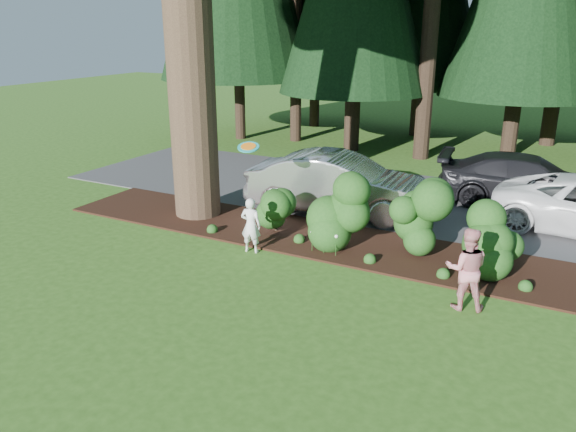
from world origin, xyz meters
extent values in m
plane|color=#2C5217|center=(0.00, 0.00, 0.00)|extent=(80.00, 80.00, 0.00)
cube|color=black|center=(0.00, 3.25, 0.03)|extent=(16.00, 2.50, 0.05)
cube|color=#38383A|center=(0.00, 7.50, 0.01)|extent=(22.00, 6.00, 0.03)
sphere|color=#1B4716|center=(-2.00, 3.20, 0.66)|extent=(1.08, 1.08, 1.08)
cylinder|color=black|center=(-2.00, 3.20, 0.15)|extent=(0.08, 0.08, 0.30)
sphere|color=#1B4716|center=(-0.20, 3.00, 0.94)|extent=(1.35, 1.35, 1.35)
cylinder|color=black|center=(-0.20, 3.00, 0.15)|extent=(0.08, 0.08, 0.30)
sphere|color=#1B4716|center=(1.60, 3.30, 0.83)|extent=(1.26, 1.26, 1.26)
cylinder|color=black|center=(1.60, 3.30, 0.15)|extent=(0.08, 0.08, 0.30)
sphere|color=#1B4716|center=(3.40, 3.10, 0.72)|extent=(1.17, 1.17, 1.17)
cylinder|color=black|center=(3.40, 3.10, 0.15)|extent=(0.08, 0.08, 0.30)
cylinder|color=#1B4716|center=(-0.60, 2.40, 0.25)|extent=(0.01, 0.01, 0.50)
sphere|color=white|center=(-0.60, 2.40, 0.52)|extent=(0.09, 0.09, 0.09)
cylinder|color=#1B4716|center=(-0.30, 2.40, 0.25)|extent=(0.01, 0.01, 0.50)
sphere|color=white|center=(-0.30, 2.40, 0.52)|extent=(0.09, 0.09, 0.09)
cylinder|color=#1B4716|center=(0.00, 2.40, 0.25)|extent=(0.01, 0.01, 0.50)
sphere|color=white|center=(0.00, 2.40, 0.52)|extent=(0.09, 0.09, 0.09)
cylinder|color=black|center=(-9.50, 14.00, 4.90)|extent=(0.50, 0.50, 9.80)
cylinder|color=black|center=(-7.00, 14.50, 4.55)|extent=(0.50, 0.50, 9.10)
cylinder|color=black|center=(-4.00, 15.00, 5.25)|extent=(0.50, 0.50, 10.50)
cylinder|color=black|center=(-1.00, 13.50, 4.38)|extent=(0.50, 0.50, 8.75)
cylinder|color=black|center=(2.00, 14.50, 5.60)|extent=(0.50, 0.50, 11.20)
cylinder|color=black|center=(-8.00, 18.50, 5.60)|extent=(0.50, 0.50, 11.20)
cylinder|color=black|center=(-2.50, 18.00, 5.25)|extent=(0.50, 0.50, 10.50)
cylinder|color=black|center=(3.50, 19.00, 5.95)|extent=(0.50, 0.50, 11.90)
imported|color=#B6B6BB|center=(-1.15, 5.28, 0.87)|extent=(5.24, 2.32, 1.67)
imported|color=black|center=(3.37, 8.52, 0.76)|extent=(5.23, 2.58, 1.46)
imported|color=white|center=(-1.89, 1.80, 0.66)|extent=(0.53, 0.39, 1.32)
imported|color=red|center=(3.06, 1.32, 0.80)|extent=(0.91, 0.79, 1.59)
cylinder|color=teal|center=(-2.13, 2.17, 2.40)|extent=(0.51, 0.49, 0.22)
cylinder|color=orange|center=(-2.13, 2.17, 2.42)|extent=(0.36, 0.34, 0.15)
camera|label=1|loc=(4.57, -8.56, 5.07)|focal=35.00mm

